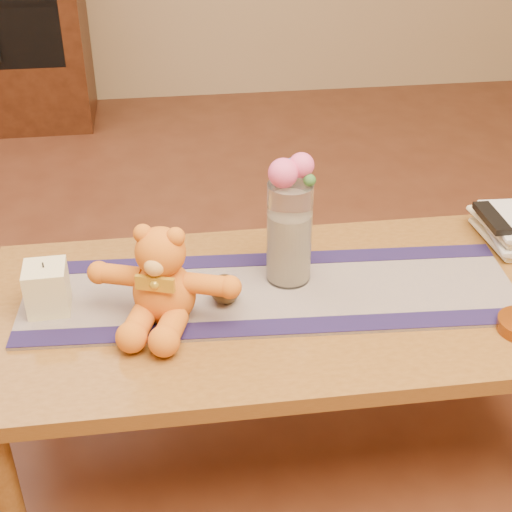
{
  "coord_description": "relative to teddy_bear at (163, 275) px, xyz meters",
  "views": [
    {
      "loc": [
        -0.25,
        -1.43,
        1.48
      ],
      "look_at": [
        -0.05,
        0.0,
        0.58
      ],
      "focal_mm": 51.62,
      "sensor_mm": 36.0,
      "label": 1
    }
  ],
  "objects": [
    {
      "name": "floor",
      "position": [
        0.27,
        0.04,
        -0.57
      ],
      "size": [
        5.5,
        5.5,
        0.0
      ],
      "primitive_type": "plane",
      "color": "#502716",
      "rests_on": "ground"
    },
    {
      "name": "coffee_table_top",
      "position": [
        0.27,
        0.04,
        -0.14
      ],
      "size": [
        1.4,
        0.7,
        0.04
      ],
      "primitive_type": "cube",
      "color": "brown",
      "rests_on": "floor"
    },
    {
      "name": "table_leg_fl",
      "position": [
        -0.37,
        -0.25,
        -0.37
      ],
      "size": [
        0.07,
        0.07,
        0.41
      ],
      "primitive_type": "cylinder",
      "color": "brown",
      "rests_on": "floor"
    },
    {
      "name": "table_leg_bl",
      "position": [
        -0.37,
        0.33,
        -0.37
      ],
      "size": [
        0.07,
        0.07,
        0.41
      ],
      "primitive_type": "cylinder",
      "color": "brown",
      "rests_on": "floor"
    },
    {
      "name": "table_leg_br",
      "position": [
        0.91,
        0.33,
        -0.37
      ],
      "size": [
        0.07,
        0.07,
        0.41
      ],
      "primitive_type": "cylinder",
      "color": "brown",
      "rests_on": "floor"
    },
    {
      "name": "persian_runner",
      "position": [
        0.26,
        0.06,
        -0.12
      ],
      "size": [
        1.22,
        0.42,
        0.01
      ],
      "primitive_type": "cube",
      "rotation": [
        0.0,
        0.0,
        -0.06
      ],
      "color": "#1E1B4C",
      "rests_on": "coffee_table_top"
    },
    {
      "name": "runner_border_near",
      "position": [
        0.25,
        -0.08,
        -0.11
      ],
      "size": [
        1.2,
        0.13,
        0.0
      ],
      "primitive_type": "cube",
      "rotation": [
        0.0,
        0.0,
        -0.06
      ],
      "color": "#1D1540",
      "rests_on": "persian_runner"
    },
    {
      "name": "runner_border_far",
      "position": [
        0.26,
        0.21,
        -0.11
      ],
      "size": [
        1.2,
        0.13,
        0.0
      ],
      "primitive_type": "cube",
      "rotation": [
        0.0,
        0.0,
        -0.06
      ],
      "color": "#1D1540",
      "rests_on": "persian_runner"
    },
    {
      "name": "teddy_bear",
      "position": [
        0.0,
        0.0,
        0.0
      ],
      "size": [
        0.4,
        0.37,
        0.22
      ],
      "primitive_type": null,
      "rotation": [
        0.0,
        0.0,
        -0.33
      ],
      "color": "orange",
      "rests_on": "persian_runner"
    },
    {
      "name": "pillar_candle",
      "position": [
        -0.27,
        0.06,
        -0.05
      ],
      "size": [
        0.1,
        0.1,
        0.12
      ],
      "primitive_type": "cube",
      "rotation": [
        0.0,
        0.0,
        0.03
      ],
      "color": "beige",
      "rests_on": "persian_runner"
    },
    {
      "name": "candle_wick",
      "position": [
        -0.27,
        0.06,
        0.01
      ],
      "size": [
        0.0,
        0.0,
        0.01
      ],
      "primitive_type": "cylinder",
      "rotation": [
        0.0,
        0.0,
        0.03
      ],
      "color": "black",
      "rests_on": "pillar_candle"
    },
    {
      "name": "glass_vase",
      "position": [
        0.31,
        0.12,
        0.02
      ],
      "size": [
        0.11,
        0.11,
        0.26
      ],
      "primitive_type": "cylinder",
      "color": "silver",
      "rests_on": "persian_runner"
    },
    {
      "name": "potpourri_fill",
      "position": [
        0.31,
        0.12,
        -0.02
      ],
      "size": [
        0.09,
        0.09,
        0.18
      ],
      "primitive_type": "cylinder",
      "color": "beige",
      "rests_on": "glass_vase"
    },
    {
      "name": "rose_left",
      "position": [
        0.29,
        0.11,
        0.18
      ],
      "size": [
        0.07,
        0.07,
        0.07
      ],
      "primitive_type": "sphere",
      "color": "#EB538E",
      "rests_on": "glass_vase"
    },
    {
      "name": "rose_right",
      "position": [
        0.33,
        0.12,
        0.19
      ],
      "size": [
        0.06,
        0.06,
        0.06
      ],
      "primitive_type": "sphere",
      "color": "#EB538E",
      "rests_on": "glass_vase"
    },
    {
      "name": "blue_flower_back",
      "position": [
        0.32,
        0.15,
        0.18
      ],
      "size": [
        0.04,
        0.04,
        0.04
      ],
      "primitive_type": "sphere",
      "color": "#5163B0",
      "rests_on": "glass_vase"
    },
    {
      "name": "blue_flower_side",
      "position": [
        0.28,
        0.14,
        0.17
      ],
      "size": [
        0.04,
        0.04,
        0.04
      ],
      "primitive_type": "sphere",
      "color": "#5163B0",
      "rests_on": "glass_vase"
    },
    {
      "name": "leaf_sprig",
      "position": [
        0.35,
        0.1,
        0.17
      ],
      "size": [
        0.03,
        0.03,
        0.03
      ],
      "primitive_type": "sphere",
      "color": "#33662D",
      "rests_on": "glass_vase"
    },
    {
      "name": "bronze_ball",
      "position": [
        0.14,
        0.04,
        -0.08
      ],
      "size": [
        0.08,
        0.08,
        0.07
      ],
      "primitive_type": "sphere",
      "rotation": [
        0.0,
        0.0,
        0.16
      ],
      "color": "#463217",
      "rests_on": "persian_runner"
    },
    {
      "name": "book_bottom",
      "position": [
        0.87,
        0.22,
        -0.11
      ],
      "size": [
        0.18,
        0.23,
        0.02
      ],
      "primitive_type": "imported",
      "rotation": [
        0.0,
        0.0,
        0.05
      ],
      "color": "beige",
      "rests_on": "coffee_table_top"
    },
    {
      "name": "book_lower",
      "position": [
        0.88,
        0.22,
        -0.09
      ],
      "size": [
        0.18,
        0.24,
        0.02
      ],
      "primitive_type": "imported",
      "rotation": [
        0.0,
        0.0,
        -0.09
      ],
      "color": "beige",
      "rests_on": "book_bottom"
    },
    {
      "name": "book_upper",
      "position": [
        0.87,
        0.23,
        -0.07
      ],
      "size": [
        0.19,
        0.24,
        0.02
      ],
      "primitive_type": "imported",
      "rotation": [
        0.0,
        0.0,
        0.1
      ],
      "color": "beige",
      "rests_on": "book_lower"
    },
    {
      "name": "book_top",
      "position": [
        0.88,
        0.22,
        -0.05
      ],
      "size": [
        0.18,
        0.23,
        0.02
      ],
      "primitive_type": "imported",
      "rotation": [
        0.0,
        0.0,
        -0.05
      ],
      "color": "beige",
      "rests_on": "book_upper"
    },
    {
      "name": "tv_remote",
      "position": [
        0.87,
        0.21,
        -0.04
      ],
      "size": [
        0.05,
        0.16,
        0.02
      ],
      "primitive_type": "cube",
      "rotation": [
        0.0,
        0.0,
        -0.0
      ],
      "color": "black",
      "rests_on": "book_top"
    }
  ]
}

